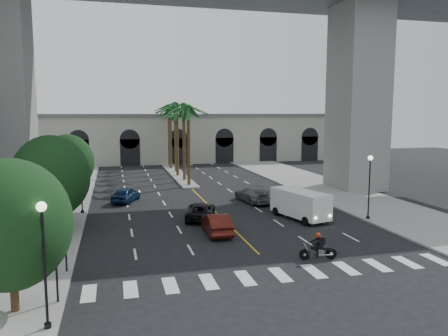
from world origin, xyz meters
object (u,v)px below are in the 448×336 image
at_px(car_a, 290,205).
at_px(car_b, 217,224).
at_px(car_c, 201,211).
at_px(lamp_post_left_far, 81,178).
at_px(traffic_signal_far, 65,229).
at_px(traffic_signal_near, 56,252).
at_px(lamp_post_left_near, 44,255).
at_px(cargo_van, 300,203).
at_px(car_e, 126,194).
at_px(motorcycle_rider, 319,247).
at_px(car_d, 254,194).
at_px(lamp_post_right, 369,182).

bearing_deg(car_a, car_b, 36.09).
relative_size(car_b, car_c, 0.93).
height_order(lamp_post_left_far, car_b, lamp_post_left_far).
distance_m(traffic_signal_far, car_c, 14.18).
distance_m(traffic_signal_near, car_a, 22.74).
relative_size(lamp_post_left_near, car_b, 1.17).
height_order(lamp_post_left_far, traffic_signal_near, lamp_post_left_far).
distance_m(traffic_signal_near, cargo_van, 21.43).
distance_m(lamp_post_left_near, car_e, 25.86).
height_order(traffic_signal_far, motorcycle_rider, traffic_signal_far).
height_order(traffic_signal_far, car_d, traffic_signal_far).
xyz_separation_m(lamp_post_left_near, car_d, (16.02, 22.23, -2.42)).
height_order(lamp_post_right, car_e, lamp_post_right).
distance_m(car_c, car_d, 8.36).
height_order(lamp_post_left_near, lamp_post_left_far, same).
distance_m(lamp_post_left_near, traffic_signal_far, 6.54).
xyz_separation_m(car_a, car_e, (-13.80, 8.56, -0.02)).
height_order(lamp_post_left_far, car_c, lamp_post_left_far).
xyz_separation_m(motorcycle_rider, car_c, (-4.95, 11.58, -0.07)).
relative_size(traffic_signal_far, motorcycle_rider, 1.59).
height_order(lamp_post_left_near, car_d, lamp_post_left_near).
distance_m(car_b, car_c, 4.62).
bearing_deg(traffic_signal_near, lamp_post_right, 24.82).
height_order(lamp_post_right, traffic_signal_far, lamp_post_right).
relative_size(lamp_post_left_far, lamp_post_right, 1.00).
bearing_deg(lamp_post_left_far, car_c, -23.34).
relative_size(car_a, car_e, 1.03).
height_order(lamp_post_left_far, lamp_post_right, same).
xyz_separation_m(traffic_signal_near, motorcycle_rider, (14.48, 2.76, -1.76)).
height_order(traffic_signal_near, car_e, traffic_signal_near).
bearing_deg(car_c, cargo_van, -179.86).
bearing_deg(lamp_post_right, car_e, 146.71).
bearing_deg(car_b, car_a, -147.14).
relative_size(car_a, car_d, 0.81).
bearing_deg(motorcycle_rider, cargo_van, 81.27).
bearing_deg(car_d, lamp_post_right, 119.54).
distance_m(motorcycle_rider, car_d, 17.03).
bearing_deg(car_a, cargo_van, 94.65).
bearing_deg(car_b, car_d, -119.71).
bearing_deg(car_a, motorcycle_rider, 80.32).
distance_m(car_a, car_e, 16.24).
relative_size(traffic_signal_near, car_d, 0.66).
xyz_separation_m(lamp_post_left_near, car_a, (17.62, 16.89, -2.46)).
xyz_separation_m(car_b, car_e, (-6.08, 13.22, -0.01)).
xyz_separation_m(lamp_post_right, car_d, (-6.78, 9.23, -2.42)).
bearing_deg(lamp_post_left_far, car_d, 4.39).
height_order(lamp_post_left_near, car_c, lamp_post_left_near).
bearing_deg(lamp_post_left_far, lamp_post_left_near, -90.00).
xyz_separation_m(lamp_post_right, car_e, (-18.98, 12.46, -2.48)).
relative_size(lamp_post_left_far, traffic_signal_near, 1.47).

